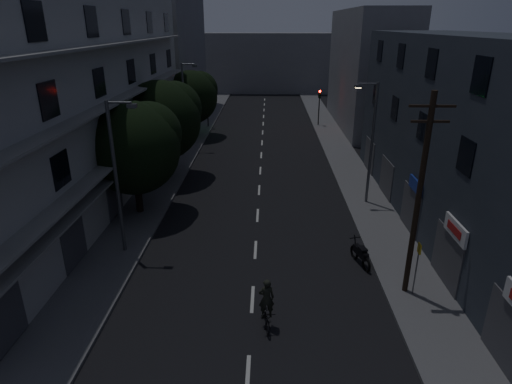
{
  "coord_description": "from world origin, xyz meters",
  "views": [
    {
      "loc": [
        0.63,
        -9.55,
        11.52
      ],
      "look_at": [
        0.0,
        12.0,
        3.0
      ],
      "focal_mm": 30.0,
      "sensor_mm": 36.0,
      "label": 1
    }
  ],
  "objects_px": {
    "utility_pole": "(419,195)",
    "motorcycle": "(360,255)",
    "bus_stop_sign": "(418,260)",
    "cyclist": "(266,310)"
  },
  "relations": [
    {
      "from": "utility_pole",
      "to": "motorcycle",
      "type": "xyz_separation_m",
      "value": [
        -1.56,
        2.49,
        -4.34
      ]
    },
    {
      "from": "bus_stop_sign",
      "to": "cyclist",
      "type": "bearing_deg",
      "value": -161.43
    },
    {
      "from": "cyclist",
      "to": "bus_stop_sign",
      "type": "bearing_deg",
      "value": 11.35
    },
    {
      "from": "bus_stop_sign",
      "to": "utility_pole",
      "type": "bearing_deg",
      "value": 137.01
    },
    {
      "from": "cyclist",
      "to": "utility_pole",
      "type": "bearing_deg",
      "value": 14.09
    },
    {
      "from": "motorcycle",
      "to": "utility_pole",
      "type": "bearing_deg",
      "value": -73.87
    },
    {
      "from": "bus_stop_sign",
      "to": "cyclist",
      "type": "height_order",
      "value": "bus_stop_sign"
    },
    {
      "from": "utility_pole",
      "to": "cyclist",
      "type": "bearing_deg",
      "value": -158.69
    },
    {
      "from": "motorcycle",
      "to": "cyclist",
      "type": "bearing_deg",
      "value": -149.78
    },
    {
      "from": "utility_pole",
      "to": "cyclist",
      "type": "height_order",
      "value": "utility_pole"
    }
  ]
}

